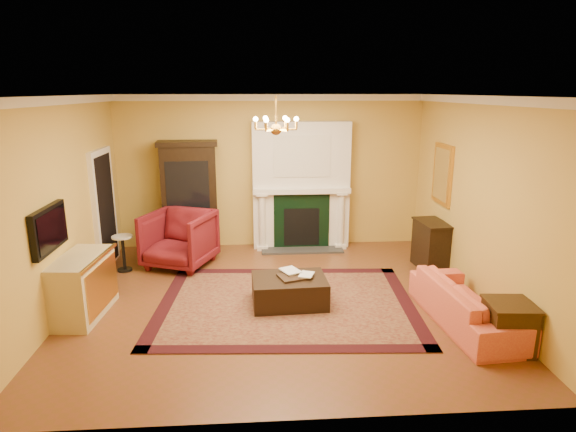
{
  "coord_description": "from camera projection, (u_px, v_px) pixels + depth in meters",
  "views": [
    {
      "loc": [
        -0.29,
        -6.71,
        3.07
      ],
      "look_at": [
        0.19,
        0.3,
        1.23
      ],
      "focal_mm": 30.0,
      "sensor_mm": 36.0,
      "label": 1
    }
  ],
  "objects": [
    {
      "name": "floor",
      "position": [
        277.0,
        301.0,
        7.27
      ],
      "size": [
        6.0,
        5.5,
        0.02
      ],
      "primitive_type": "cube",
      "color": "brown",
      "rests_on": "ground"
    },
    {
      "name": "ceiling",
      "position": [
        276.0,
        95.0,
        6.51
      ],
      "size": [
        6.0,
        5.5,
        0.02
      ],
      "primitive_type": "cube",
      "color": "white",
      "rests_on": "wall_back"
    },
    {
      "name": "wall_back",
      "position": [
        270.0,
        172.0,
        9.55
      ],
      "size": [
        6.0,
        0.02,
        3.0
      ],
      "primitive_type": "cube",
      "color": "gold",
      "rests_on": "floor"
    },
    {
      "name": "wall_front",
      "position": [
        291.0,
        275.0,
        4.23
      ],
      "size": [
        6.0,
        0.02,
        3.0
      ],
      "primitive_type": "cube",
      "color": "gold",
      "rests_on": "floor"
    },
    {
      "name": "wall_left",
      "position": [
        61.0,
        207.0,
        6.69
      ],
      "size": [
        0.02,
        5.5,
        3.0
      ],
      "primitive_type": "cube",
      "color": "gold",
      "rests_on": "floor"
    },
    {
      "name": "wall_right",
      "position": [
        480.0,
        200.0,
        7.09
      ],
      "size": [
        0.02,
        5.5,
        3.0
      ],
      "primitive_type": "cube",
      "color": "gold",
      "rests_on": "floor"
    },
    {
      "name": "fireplace",
      "position": [
        301.0,
        188.0,
        9.49
      ],
      "size": [
        1.9,
        0.7,
        2.5
      ],
      "color": "white",
      "rests_on": "wall_back"
    },
    {
      "name": "crown_molding",
      "position": [
        273.0,
        99.0,
        7.45
      ],
      "size": [
        6.0,
        5.5,
        0.12
      ],
      "color": "silver",
      "rests_on": "ceiling"
    },
    {
      "name": "doorway",
      "position": [
        105.0,
        209.0,
        8.45
      ],
      "size": [
        0.08,
        1.05,
        2.1
      ],
      "color": "silver",
      "rests_on": "wall_left"
    },
    {
      "name": "tv_panel",
      "position": [
        49.0,
        229.0,
        6.16
      ],
      "size": [
        0.09,
        0.95,
        0.58
      ],
      "color": "black",
      "rests_on": "wall_left"
    },
    {
      "name": "gilt_mirror",
      "position": [
        442.0,
        174.0,
        8.4
      ],
      "size": [
        0.06,
        0.76,
        1.05
      ],
      "color": "gold",
      "rests_on": "wall_right"
    },
    {
      "name": "chandelier",
      "position": [
        276.0,
        125.0,
        6.61
      ],
      "size": [
        0.63,
        0.55,
        0.53
      ],
      "color": "#BE8B34",
      "rests_on": "ceiling"
    },
    {
      "name": "oriental_rug",
      "position": [
        286.0,
        303.0,
        7.14
      ],
      "size": [
        3.92,
        3.04,
        0.02
      ],
      "primitive_type": "cube",
      "rotation": [
        0.0,
        0.0,
        -0.06
      ],
      "color": "#48100F",
      "rests_on": "floor"
    },
    {
      "name": "china_cabinet",
      "position": [
        190.0,
        199.0,
        9.31
      ],
      "size": [
        1.07,
        0.56,
        2.06
      ],
      "primitive_type": "cube",
      "rotation": [
        0.0,
        0.0,
        0.09
      ],
      "color": "black",
      "rests_on": "floor"
    },
    {
      "name": "wingback_armchair",
      "position": [
        179.0,
        236.0,
        8.56
      ],
      "size": [
        1.36,
        1.33,
        1.1
      ],
      "primitive_type": "imported",
      "rotation": [
        0.0,
        0.0,
        -0.37
      ],
      "color": "maroon",
      "rests_on": "floor"
    },
    {
      "name": "pedestal_table",
      "position": [
        123.0,
        251.0,
        8.36
      ],
      "size": [
        0.36,
        0.36,
        0.64
      ],
      "color": "black",
      "rests_on": "floor"
    },
    {
      "name": "commode",
      "position": [
        82.0,
        286.0,
        6.68
      ],
      "size": [
        0.64,
        1.2,
        0.86
      ],
      "primitive_type": "cube",
      "rotation": [
        0.0,
        0.0,
        -0.08
      ],
      "color": "#BFB48C",
      "rests_on": "floor"
    },
    {
      "name": "coral_sofa",
      "position": [
        467.0,
        297.0,
        6.44
      ],
      "size": [
        0.75,
        2.05,
        0.79
      ],
      "primitive_type": "imported",
      "rotation": [
        0.0,
        0.0,
        1.65
      ],
      "color": "#E27347",
      "rests_on": "floor"
    },
    {
      "name": "end_table",
      "position": [
        508.0,
        328.0,
        5.8
      ],
      "size": [
        0.55,
        0.55,
        0.59
      ],
      "primitive_type": "cube",
      "rotation": [
        0.0,
        0.0,
        -0.08
      ],
      "color": "#321F0D",
      "rests_on": "floor"
    },
    {
      "name": "console_table",
      "position": [
        431.0,
        246.0,
        8.49
      ],
      "size": [
        0.48,
        0.77,
        0.82
      ],
      "primitive_type": "cube",
      "rotation": [
        0.0,
        0.0,
        0.09
      ],
      "color": "black",
      "rests_on": "floor"
    },
    {
      "name": "leather_ottoman",
      "position": [
        289.0,
        291.0,
        7.07
      ],
      "size": [
        1.11,
        0.83,
        0.4
      ],
      "primitive_type": "cube",
      "rotation": [
        0.0,
        0.0,
        0.05
      ],
      "color": "black",
      "rests_on": "oriental_rug"
    },
    {
      "name": "ottoman_tray",
      "position": [
        294.0,
        276.0,
        7.04
      ],
      "size": [
        0.53,
        0.47,
        0.03
      ],
      "primitive_type": "cube",
      "rotation": [
        0.0,
        0.0,
        0.32
      ],
      "color": "black",
      "rests_on": "leather_ottoman"
    },
    {
      "name": "book_a",
      "position": [
        283.0,
        263.0,
        7.08
      ],
      "size": [
        0.23,
        0.13,
        0.32
      ],
      "primitive_type": "imported",
      "rotation": [
        0.0,
        0.0,
        0.45
      ],
      "color": "gray",
      "rests_on": "ottoman_tray"
    },
    {
      "name": "book_b",
      "position": [
        300.0,
        266.0,
        7.04
      ],
      "size": [
        0.19,
        0.08,
        0.26
      ],
      "primitive_type": "imported",
      "rotation": [
        0.0,
        0.0,
        -0.35
      ],
      "color": "gray",
      "rests_on": "ottoman_tray"
    },
    {
      "name": "topiary_left",
      "position": [
        274.0,
        176.0,
        9.35
      ],
      "size": [
        0.16,
        0.16,
        0.42
      ],
      "color": "gray",
      "rests_on": "fireplace"
    },
    {
      "name": "topiary_right",
      "position": [
        337.0,
        175.0,
        9.43
      ],
      "size": [
        0.16,
        0.16,
        0.42
      ],
      "color": "gray",
      "rests_on": "fireplace"
    }
  ]
}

